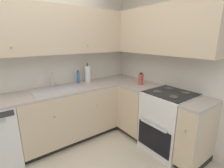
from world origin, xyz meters
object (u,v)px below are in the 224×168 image
object	(u,v)px
paper_towel_roll	(88,74)
soap_bottle	(78,77)
oven_range	(168,121)
oil_bottle	(141,79)

from	to	relation	value
paper_towel_roll	soap_bottle	bearing A→B (deg)	173.54
oven_range	soap_bottle	size ratio (longest dim) A/B	4.60
soap_bottle	oven_range	bearing A→B (deg)	-58.16
oven_range	oil_bottle	size ratio (longest dim) A/B	5.00
soap_bottle	paper_towel_roll	world-z (taller)	paper_towel_roll
soap_bottle	paper_towel_roll	distance (m)	0.18
oven_range	soap_bottle	distance (m)	1.63
soap_bottle	oil_bottle	world-z (taller)	soap_bottle
oven_range	oil_bottle	xyz separation A→B (m)	(-0.02, 0.57, 0.53)
paper_towel_roll	oil_bottle	size ratio (longest dim) A/B	1.67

